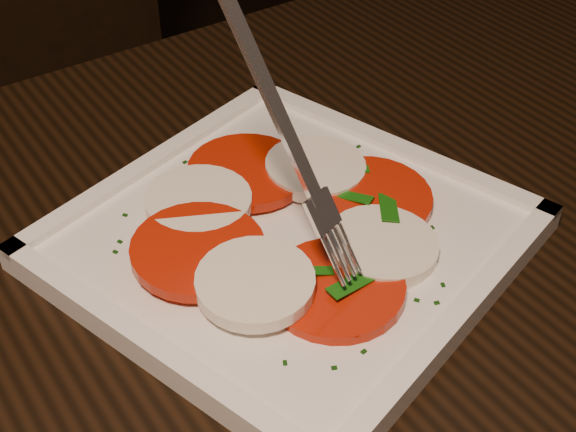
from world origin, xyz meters
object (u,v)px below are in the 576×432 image
object	(u,v)px
table	(271,428)
fork	(272,131)
chair	(46,78)
plate	(288,240)

from	to	relation	value
table	fork	size ratio (longest dim) A/B	7.44
chair	fork	xyz separation A→B (m)	(-0.13, -0.72, 0.33)
table	plate	bearing A→B (deg)	43.06
chair	table	bearing A→B (deg)	-90.88
plate	chair	bearing A→B (deg)	81.67
fork	chair	bearing A→B (deg)	68.17
table	plate	distance (m)	0.14
table	chair	distance (m)	0.79
table	chair	bearing A→B (deg)	77.78
table	chair	xyz separation A→B (m)	(0.17, 0.76, -0.12)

